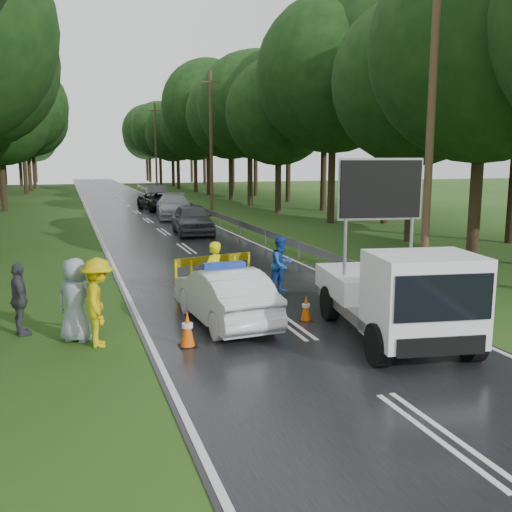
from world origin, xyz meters
name	(u,v)px	position (x,y,z in m)	size (l,w,h in m)	color
ground	(287,323)	(0.00, 0.00, 0.00)	(160.00, 160.00, 0.00)	#1D4513
road	(137,212)	(0.00, 30.00, 0.01)	(7.00, 140.00, 0.02)	black
guardrail	(187,204)	(3.70, 29.67, 0.55)	(0.12, 60.06, 0.70)	gray
utility_pole_near	(431,118)	(5.20, 2.00, 5.06)	(1.40, 0.24, 10.00)	#463820
utility_pole_mid	(211,142)	(5.20, 28.00, 5.06)	(1.40, 0.24, 10.00)	#463820
utility_pole_far	(156,148)	(5.20, 54.00, 5.06)	(1.40, 0.24, 10.00)	#463820
police_sedan	(224,296)	(-1.43, 0.46, 0.67)	(1.73, 4.15, 1.47)	silver
work_truck	(398,294)	(1.74, -2.06, 1.05)	(2.88, 5.13, 3.88)	gray
barrier	(213,264)	(-0.80, 3.97, 0.80)	(2.49, 0.63, 1.05)	yellow
officer	(214,275)	(-1.29, 2.00, 0.88)	(0.64, 0.42, 1.77)	yellow
civilian	(282,265)	(1.02, 3.00, 0.84)	(0.82, 0.64, 1.68)	#18499F
bystander_left	(99,302)	(-4.36, -0.31, 0.94)	(1.22, 0.70, 1.88)	#D7B80B
bystander_mid	(20,300)	(-5.99, 1.01, 0.82)	(0.96, 0.40, 1.64)	#3F4247
bystander_right	(75,300)	(-4.82, 0.17, 0.91)	(0.89, 0.58, 1.83)	#8A98A6
queue_car_first	(192,219)	(1.32, 16.72, 0.79)	(1.86, 4.63, 1.58)	#3A3E41
queue_car_second	(174,206)	(1.86, 24.92, 0.79)	(2.22, 5.45, 1.58)	#A0A1A7
queue_car_third	(159,201)	(1.78, 30.92, 0.68)	(2.26, 4.90, 1.36)	black
queue_car_fourth	(157,195)	(2.60, 36.92, 0.78)	(1.64, 4.71, 1.55)	#45474E
cone_near_left	(187,330)	(-2.63, -1.00, 0.38)	(0.37, 0.37, 0.79)	black
cone_center	(306,308)	(0.50, 0.00, 0.32)	(0.31, 0.31, 0.65)	black
cone_far	(239,278)	(-0.11, 3.57, 0.39)	(0.38, 0.38, 0.80)	black
cone_left_mid	(180,289)	(-2.00, 3.00, 0.32)	(0.31, 0.31, 0.66)	black
cone_right	(359,276)	(3.50, 2.83, 0.37)	(0.36, 0.36, 0.77)	black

